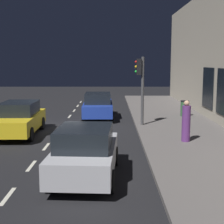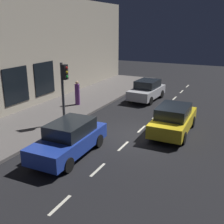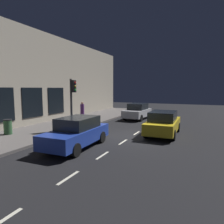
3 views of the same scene
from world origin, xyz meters
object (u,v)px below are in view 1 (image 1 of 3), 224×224
object	(u,v)px
traffic_light	(142,80)
parked_car_0	(99,106)
trash_bin	(186,108)
parked_car_1	(21,119)
pedestrian_0	(188,123)
parked_car_2	(87,152)

from	to	relation	value
traffic_light	parked_car_0	distance (m)	4.24
traffic_light	trash_bin	bearing A→B (deg)	44.01
trash_bin	traffic_light	bearing A→B (deg)	-135.99
parked_car_1	pedestrian_0	world-z (taller)	pedestrian_0
traffic_light	parked_car_0	size ratio (longest dim) A/B	0.83
parked_car_2	trash_bin	bearing A→B (deg)	66.93
parked_car_2	pedestrian_0	world-z (taller)	pedestrian_0
parked_car_2	parked_car_0	bearing A→B (deg)	93.65
parked_car_2	pedestrian_0	distance (m)	5.67
trash_bin	parked_car_2	bearing A→B (deg)	-116.34
parked_car_1	parked_car_2	distance (m)	7.07
parked_car_1	trash_bin	xyz separation A→B (m)	(8.98, 4.68, -0.15)
parked_car_0	parked_car_1	world-z (taller)	same
parked_car_0	parked_car_2	xyz separation A→B (m)	(0.07, -10.86, -0.00)
trash_bin	parked_car_0	bearing A→B (deg)	178.58
parked_car_1	traffic_light	bearing A→B (deg)	-164.39
traffic_light	parked_car_1	bearing A→B (deg)	-163.41
parked_car_0	parked_car_1	size ratio (longest dim) A/B	0.99
parked_car_0	parked_car_2	size ratio (longest dim) A/B	1.08
parked_car_0	parked_car_2	distance (m)	10.86
traffic_light	pedestrian_0	xyz separation A→B (m)	(1.62, -3.75, -1.60)
traffic_light	parked_car_2	distance (m)	8.36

